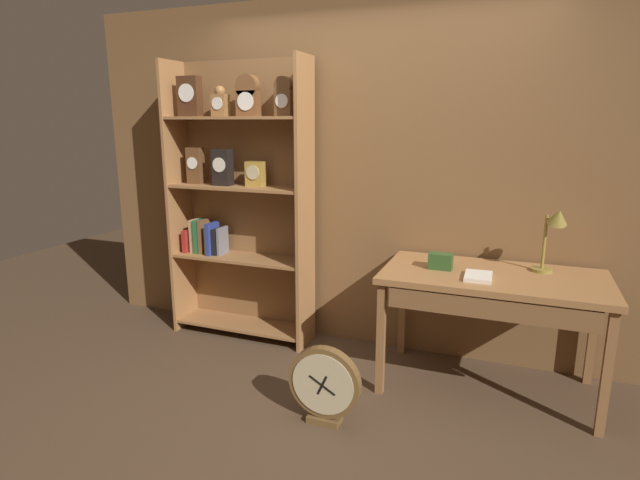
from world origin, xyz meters
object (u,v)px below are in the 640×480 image
desk_lamp (554,230)px  round_clock_large (324,385)px  bookshelf (237,197)px  workbench (493,288)px  open_repair_manual (478,276)px  toolbox_small (441,261)px

desk_lamp → round_clock_large: (-1.17, -0.91, -0.82)m
bookshelf → round_clock_large: 1.73m
workbench → desk_lamp: (0.32, 0.17, 0.37)m
desk_lamp → bookshelf: bearing=178.2°
open_repair_manual → round_clock_large: (-0.76, -0.63, -0.55)m
workbench → open_repair_manual: size_ratio=6.22×
workbench → open_repair_manual: bearing=-128.7°
workbench → toolbox_small: size_ratio=9.09×
bookshelf → toolbox_small: bookshelf is taller
open_repair_manual → round_clock_large: bearing=-142.0°
workbench → bookshelf: bearing=173.0°
round_clock_large → toolbox_small: bearing=56.0°
toolbox_small → round_clock_large: 1.09m
bookshelf → workbench: bookshelf is taller
workbench → round_clock_large: bearing=-138.8°
workbench → round_clock_large: (-0.85, -0.74, -0.46)m
toolbox_small → bookshelf: bearing=172.4°
workbench → toolbox_small: toolbox_small is taller
round_clock_large → workbench: bearing=41.2°
workbench → round_clock_large: 1.21m
bookshelf → toolbox_small: 1.67m
workbench → toolbox_small: bearing=176.1°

